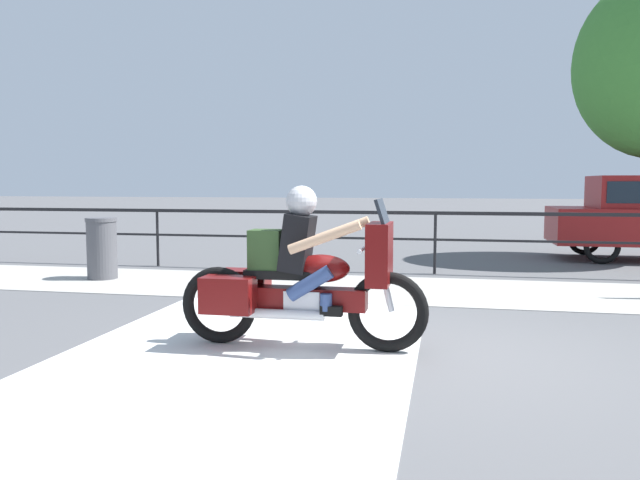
% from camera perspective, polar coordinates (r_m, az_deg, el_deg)
% --- Properties ---
extents(ground_plane, '(120.00, 120.00, 0.00)m').
position_cam_1_polar(ground_plane, '(5.83, 9.36, -10.23)').
color(ground_plane, '#565659').
extents(sidewalk_band, '(44.00, 2.40, 0.01)m').
position_cam_1_polar(sidewalk_band, '(9.15, 10.20, -4.56)').
color(sidewalk_band, '#A8A59E').
rests_on(sidewalk_band, ground).
extents(crosswalk_band, '(3.19, 6.00, 0.01)m').
position_cam_1_polar(crosswalk_band, '(5.92, -6.95, -9.91)').
color(crosswalk_band, silver).
rests_on(crosswalk_band, ground).
extents(fence_railing, '(36.00, 0.05, 1.07)m').
position_cam_1_polar(fence_railing, '(10.76, 10.50, 1.40)').
color(fence_railing, black).
rests_on(fence_railing, ground).
extents(motorcycle, '(2.37, 0.76, 1.52)m').
position_cam_1_polar(motorcycle, '(5.84, -1.86, -3.36)').
color(motorcycle, black).
rests_on(motorcycle, ground).
extents(trash_bin, '(0.49, 0.49, 0.99)m').
position_cam_1_polar(trash_bin, '(10.62, -19.32, -0.73)').
color(trash_bin, '#515156').
rests_on(trash_bin, ground).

